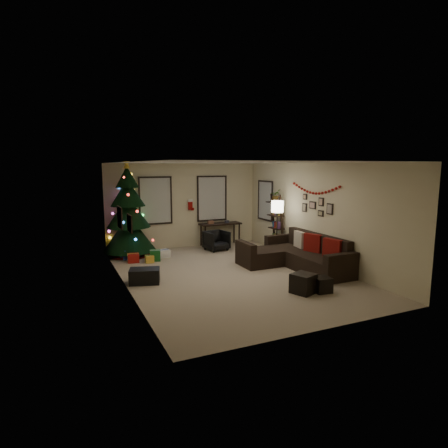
{
  "coord_description": "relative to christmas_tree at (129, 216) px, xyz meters",
  "views": [
    {
      "loc": [
        -3.83,
        -8.12,
        2.63
      ],
      "look_at": [
        0.1,
        0.6,
        1.15
      ],
      "focal_mm": 30.38,
      "sensor_mm": 36.0,
      "label": 1
    }
  ],
  "objects": [
    {
      "name": "floor",
      "position": [
        1.87,
        -3.02,
        -1.18
      ],
      "size": [
        7.0,
        7.0,
        0.0
      ],
      "primitive_type": "plane",
      "color": "tan",
      "rests_on": "ground"
    },
    {
      "name": "ceiling",
      "position": [
        1.87,
        -3.02,
        1.52
      ],
      "size": [
        7.0,
        7.0,
        0.0
      ],
      "primitive_type": "plane",
      "rotation": [
        3.14,
        0.0,
        0.0
      ],
      "color": "white",
      "rests_on": "floor"
    },
    {
      "name": "wall_back",
      "position": [
        1.87,
        0.48,
        0.17
      ],
      "size": [
        5.0,
        0.0,
        5.0
      ],
      "primitive_type": "plane",
      "rotation": [
        1.57,
        0.0,
        0.0
      ],
      "color": "beige",
      "rests_on": "floor"
    },
    {
      "name": "wall_front",
      "position": [
        1.87,
        -6.52,
        0.17
      ],
      "size": [
        5.0,
        0.0,
        5.0
      ],
      "primitive_type": "plane",
      "rotation": [
        -1.57,
        0.0,
        0.0
      ],
      "color": "beige",
      "rests_on": "floor"
    },
    {
      "name": "wall_left",
      "position": [
        -0.63,
        -3.02,
        0.17
      ],
      "size": [
        0.0,
        7.0,
        7.0
      ],
      "primitive_type": "plane",
      "rotation": [
        1.57,
        0.0,
        1.57
      ],
      "color": "beige",
      "rests_on": "floor"
    },
    {
      "name": "wall_right",
      "position": [
        4.37,
        -3.02,
        0.17
      ],
      "size": [
        0.0,
        7.0,
        7.0
      ],
      "primitive_type": "plane",
      "rotation": [
        1.57,
        0.0,
        -1.57
      ],
      "color": "beige",
      "rests_on": "floor"
    },
    {
      "name": "window_back_left",
      "position": [
        0.92,
        0.45,
        0.37
      ],
      "size": [
        1.05,
        0.06,
        1.5
      ],
      "color": "#728CB2",
      "rests_on": "wall_back"
    },
    {
      "name": "window_back_right",
      "position": [
        2.82,
        0.45,
        0.37
      ],
      "size": [
        1.05,
        0.06,
        1.5
      ],
      "color": "#728CB2",
      "rests_on": "wall_back"
    },
    {
      "name": "window_right_wall",
      "position": [
        4.34,
        -0.47,
        0.32
      ],
      "size": [
        0.06,
        0.9,
        1.3
      ],
      "color": "#728CB2",
      "rests_on": "wall_right"
    },
    {
      "name": "christmas_tree",
      "position": [
        0.0,
        0.0,
        0.0
      ],
      "size": [
        1.53,
        1.53,
        2.85
      ],
      "rotation": [
        0.0,
        0.0,
        -0.27
      ],
      "color": "black",
      "rests_on": "floor"
    },
    {
      "name": "presents",
      "position": [
        0.31,
        -0.8,
        -1.05
      ],
      "size": [
        1.3,
        0.89,
        0.3
      ],
      "rotation": [
        0.0,
        0.0,
        -0.24
      ],
      "color": "gold",
      "rests_on": "floor"
    },
    {
      "name": "sofa",
      "position": [
        3.71,
        -3.15,
        -0.89
      ],
      "size": [
        1.92,
        2.78,
        0.88
      ],
      "color": "black",
      "rests_on": "floor"
    },
    {
      "name": "pillow_red_a",
      "position": [
        4.08,
        -4.1,
        -0.54
      ],
      "size": [
        0.24,
        0.51,
        0.49
      ],
      "primitive_type": "cube",
      "rotation": [
        0.0,
        0.0,
        0.22
      ],
      "color": "maroon",
      "rests_on": "sofa"
    },
    {
      "name": "pillow_red_b",
      "position": [
        4.08,
        -3.34,
        -0.54
      ],
      "size": [
        0.28,
        0.5,
        0.49
      ],
      "primitive_type": "cube",
      "rotation": [
        0.0,
        0.0,
        0.34
      ],
      "color": "maroon",
      "rests_on": "sofa"
    },
    {
      "name": "pillow_cream",
      "position": [
        4.08,
        -2.76,
        -0.55
      ],
      "size": [
        0.19,
        0.46,
        0.45
      ],
      "primitive_type": "cube",
      "rotation": [
        0.0,
        0.0,
        -0.14
      ],
      "color": "#C2B49D",
      "rests_on": "sofa"
    },
    {
      "name": "ottoman_near",
      "position": [
        2.66,
        -4.91,
        -0.97
      ],
      "size": [
        0.56,
        0.56,
        0.41
      ],
      "primitive_type": "cube",
      "rotation": [
        0.0,
        0.0,
        0.36
      ],
      "color": "black",
      "rests_on": "floor"
    },
    {
      "name": "ottoman_far",
      "position": [
        3.06,
        -5.02,
        -1.02
      ],
      "size": [
        0.37,
        0.37,
        0.32
      ],
      "primitive_type": "cube",
      "rotation": [
        0.0,
        0.0,
        -0.11
      ],
      "color": "black",
      "rests_on": "floor"
    },
    {
      "name": "desk",
      "position": [
        3.02,
        0.2,
        -0.52
      ],
      "size": [
        1.38,
        0.49,
        0.74
      ],
      "color": "black",
      "rests_on": "floor"
    },
    {
      "name": "desk_chair",
      "position": [
        2.6,
        -0.45,
        -0.87
      ],
      "size": [
        0.69,
        0.66,
        0.62
      ],
      "primitive_type": "imported",
      "rotation": [
        0.0,
        0.0,
        0.18
      ],
      "color": "black",
      "rests_on": "floor"
    },
    {
      "name": "bookshelf",
      "position": [
        4.17,
        -1.45,
        -0.32
      ],
      "size": [
        0.3,
        0.53,
        1.79
      ],
      "color": "black",
      "rests_on": "floor"
    },
    {
      "name": "potted_plant",
      "position": [
        4.17,
        -1.33,
        0.61
      ],
      "size": [
        0.54,
        0.54,
        0.45
      ],
      "primitive_type": "imported",
      "rotation": [
        0.0,
        0.0,
        0.76
      ],
      "color": "#4C4C4C",
      "rests_on": "bookshelf"
    },
    {
      "name": "floor_lamp",
      "position": [
        3.82,
        -2.01,
        0.19
      ],
      "size": [
        0.35,
        0.35,
        1.64
      ],
      "rotation": [
        0.0,
        0.0,
        -0.3
      ],
      "color": "black",
      "rests_on": "floor"
    },
    {
      "name": "art_map",
      "position": [
        -0.61,
        -2.32,
        0.27
      ],
      "size": [
        0.04,
        0.6,
        0.5
      ],
      "color": "black",
      "rests_on": "wall_left"
    },
    {
      "name": "art_abstract",
      "position": [
        -0.61,
        -3.55,
        0.31
      ],
      "size": [
        0.04,
        0.45,
        0.35
      ],
      "color": "black",
      "rests_on": "wall_left"
    },
    {
      "name": "gallery",
      "position": [
        4.35,
        -3.1,
        0.39
      ],
      "size": [
        0.03,
        1.25,
        0.54
      ],
      "color": "black",
      "rests_on": "wall_right"
    },
    {
      "name": "garland",
      "position": [
        4.32,
        -3.03,
        0.84
      ],
      "size": [
        0.08,
        1.9,
        0.3
      ],
      "primitive_type": null,
      "color": "#A5140C",
      "rests_on": "wall_right"
    },
    {
      "name": "stocking_left",
      "position": [
        1.73,
        0.57,
        0.28
      ],
      "size": [
        0.2,
        0.05,
        0.36
      ],
      "color": "#990F0C",
      "rests_on": "wall_back"
    },
    {
      "name": "stocking_right",
      "position": [
        2.06,
        0.41,
        0.2
      ],
      "size": [
        0.2,
        0.05,
        0.36
      ],
      "color": "#990F0C",
      "rests_on": "wall_back"
    },
    {
      "name": "storage_bin",
      "position": [
        -0.2,
        -2.88,
        -1.01
      ],
      "size": [
        0.76,
        0.62,
        0.33
      ],
      "primitive_type": "cube",
      "rotation": [
        0.0,
        0.0,
        -0.29
      ],
      "color": "black",
      "rests_on": "floor"
    }
  ]
}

